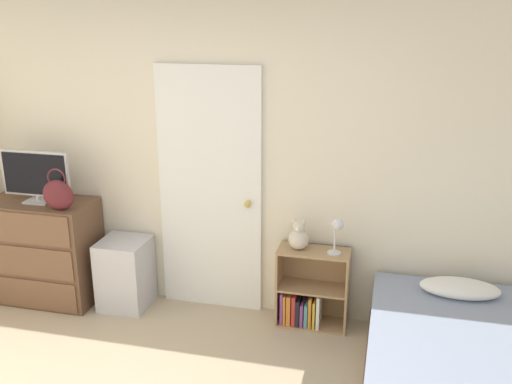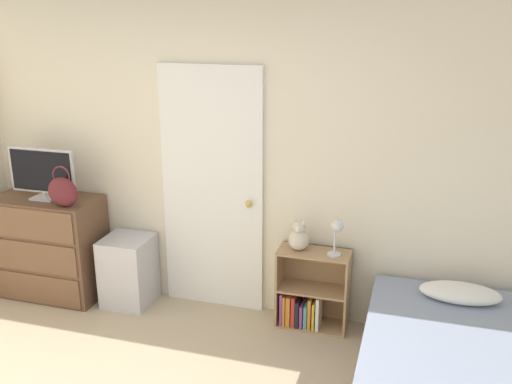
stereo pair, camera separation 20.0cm
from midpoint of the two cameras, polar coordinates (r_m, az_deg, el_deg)
wall_back at (r=4.60m, az=-4.87°, el=3.24°), size 10.00×0.06×2.55m
door_closed at (r=4.64m, az=-5.84°, el=0.03°), size 0.86×0.09×2.03m
dresser at (r=5.29m, az=-21.47°, el=-5.48°), size 0.91×0.49×0.90m
tv at (r=5.05m, az=-22.25°, el=1.50°), size 0.61×0.16×0.44m
handbag at (r=4.81m, az=-20.31°, el=-0.25°), size 0.27×0.11×0.34m
storage_bin at (r=5.01m, az=-14.06°, el=-7.89°), size 0.39×0.40×0.59m
bookshelf at (r=4.63m, az=3.99°, el=-10.27°), size 0.56×0.26×0.65m
teddy_bear at (r=4.43m, az=3.00°, el=-4.45°), size 0.16×0.16×0.24m
desk_lamp at (r=4.31m, az=6.80°, el=-3.67°), size 0.12×0.11×0.29m
bed at (r=3.94m, az=18.73°, el=-17.08°), size 1.24×1.87×0.58m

